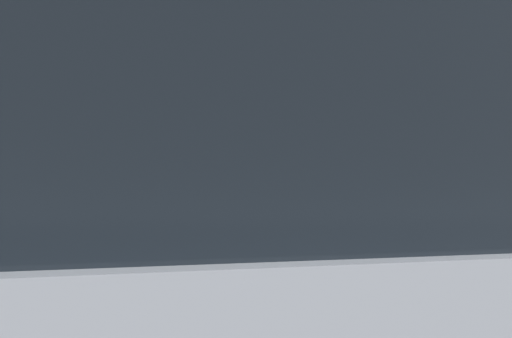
# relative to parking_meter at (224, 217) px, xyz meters

# --- Properties ---
(parking_meter) EXTENTS (0.15, 0.16, 1.47)m
(parking_meter) POSITION_rel_parking_meter_xyz_m (0.00, 0.00, 0.00)
(parking_meter) COLOR slate
(parking_meter) RESTS_ON sidewalk_curb
(pedestrian_at_meter) EXTENTS (0.61, 0.55, 1.66)m
(pedestrian_at_meter) POSITION_rel_parking_meter_xyz_m (0.56, 0.02, -0.08)
(pedestrian_at_meter) COLOR black
(pedestrian_at_meter) RESTS_ON sidewalk_curb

